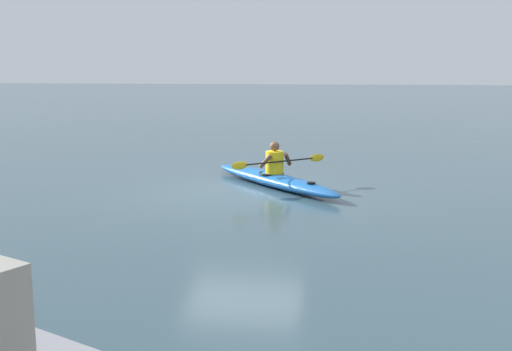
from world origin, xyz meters
TOP-DOWN VIEW (x-y plane):
  - ground_plane at (0.00, 0.00)m, footprint 160.00×160.00m
  - kayak at (-0.55, -0.69)m, footprint 3.45×3.80m
  - kayaker at (-0.60, -0.63)m, footprint 1.86×1.65m

SIDE VIEW (x-z plane):
  - ground_plane at x=0.00m, z-range 0.00..0.00m
  - kayak at x=-0.55m, z-range 0.00..0.30m
  - kayaker at x=-0.60m, z-range 0.23..0.93m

